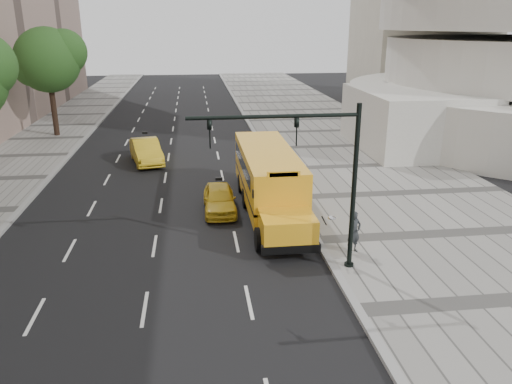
{
  "coord_description": "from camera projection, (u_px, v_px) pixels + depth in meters",
  "views": [
    {
      "loc": [
        0.88,
        -24.81,
        9.03
      ],
      "look_at": [
        3.5,
        -4.0,
        1.9
      ],
      "focal_mm": 35.0,
      "sensor_mm": 36.0,
      "label": 1
    }
  ],
  "objects": [
    {
      "name": "pedestrian",
      "position": [
        354.0,
        232.0,
        20.11
      ],
      "size": [
        0.76,
        0.64,
        1.77
      ],
      "primitive_type": "imported",
      "rotation": [
        0.0,
        0.0,
        0.41
      ],
      "color": "#25292B",
      "rests_on": "sidewalk_museum"
    },
    {
      "name": "school_bus",
      "position": [
        269.0,
        175.0,
        25.04
      ],
      "size": [
        2.96,
        11.56,
        3.19
      ],
      "color": "#F9AD1C",
      "rests_on": "ground"
    },
    {
      "name": "taxi_near",
      "position": [
        219.0,
        199.0,
        24.97
      ],
      "size": [
        1.59,
        3.91,
        1.33
      ],
      "primitive_type": "imported",
      "rotation": [
        0.0,
        0.0,
        -0.0
      ],
      "color": "gold",
      "rests_on": "ground"
    },
    {
      "name": "tree_c",
      "position": [
        49.0,
        59.0,
        39.7
      ],
      "size": [
        5.78,
        5.14,
        8.8
      ],
      "color": "black",
      "rests_on": "ground"
    },
    {
      "name": "traffic_signal",
      "position": [
        317.0,
        169.0,
        17.81
      ],
      "size": [
        6.18,
        0.36,
        6.4
      ],
      "color": "black",
      "rests_on": "ground"
    },
    {
      "name": "sidewalk_museum",
      "position": [
        400.0,
        194.0,
        27.5
      ],
      "size": [
        12.0,
        140.0,
        0.15
      ],
      "primitive_type": "cube",
      "color": "gray",
      "rests_on": "ground"
    },
    {
      "name": "curb_museum",
      "position": [
        293.0,
        199.0,
        26.79
      ],
      "size": [
        0.3,
        140.0,
        0.15
      ],
      "primitive_type": "cube",
      "color": "gray",
      "rests_on": "ground"
    },
    {
      "name": "curb_far",
      "position": [
        20.0,
        210.0,
        25.14
      ],
      "size": [
        0.3,
        140.0,
        0.15
      ],
      "primitive_type": "cube",
      "color": "gray",
      "rests_on": "ground"
    },
    {
      "name": "ground",
      "position": [
        180.0,
        205.0,
        26.11
      ],
      "size": [
        140.0,
        140.0,
        0.0
      ],
      "primitive_type": "plane",
      "color": "black",
      "rests_on": "ground"
    },
    {
      "name": "taxi_far",
      "position": [
        146.0,
        151.0,
        33.69
      ],
      "size": [
        2.75,
        5.13,
        1.61
      ],
      "primitive_type": "imported",
      "rotation": [
        0.0,
        0.0,
        0.23
      ],
      "color": "gold",
      "rests_on": "ground"
    }
  ]
}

